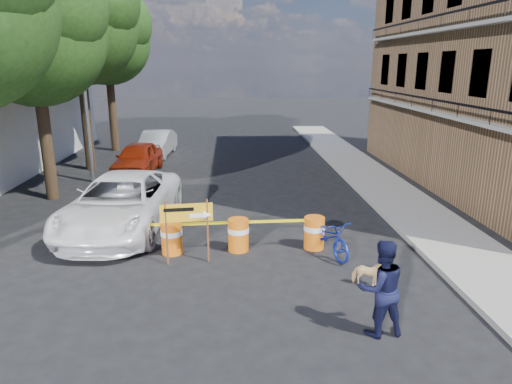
{
  "coord_description": "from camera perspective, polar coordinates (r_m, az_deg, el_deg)",
  "views": [
    {
      "loc": [
        -0.05,
        -10.06,
        4.95
      ],
      "look_at": [
        0.7,
        2.86,
        1.3
      ],
      "focal_mm": 32.0,
      "sensor_mm": 36.0,
      "label": 1
    }
  ],
  "objects": [
    {
      "name": "streetlamp",
      "position": [
        20.43,
        -20.63,
        13.16
      ],
      "size": [
        1.25,
        0.18,
        8.0
      ],
      "color": "gray",
      "rests_on": "ground"
    },
    {
      "name": "sidewalk_east",
      "position": [
        17.91,
        17.24,
        -0.78
      ],
      "size": [
        2.4,
        40.0,
        0.15
      ],
      "primitive_type": "cube",
      "color": "gray",
      "rests_on": "ground"
    },
    {
      "name": "tree_mid_a",
      "position": [
        18.35,
        -25.97,
        17.54
      ],
      "size": [
        5.25,
        5.0,
        8.68
      ],
      "color": "#332316",
      "rests_on": "ground"
    },
    {
      "name": "barrel_far_right",
      "position": [
        12.73,
        7.28,
        -4.99
      ],
      "size": [
        0.58,
        0.58,
        0.9
      ],
      "color": "#CC5C0C",
      "rests_on": "ground"
    },
    {
      "name": "dog",
      "position": [
        10.92,
        13.81,
        -9.94
      ],
      "size": [
        0.77,
        0.5,
        0.6
      ],
      "primitive_type": "imported",
      "rotation": [
        0.0,
        0.0,
        1.31
      ],
      "color": "#E7C284",
      "rests_on": "ground"
    },
    {
      "name": "sedan_silver",
      "position": [
        25.89,
        -12.3,
        5.93
      ],
      "size": [
        1.82,
        4.35,
        1.4
      ],
      "primitive_type": "imported",
      "rotation": [
        0.0,
        0.0,
        -0.08
      ],
      "color": "silver",
      "rests_on": "ground"
    },
    {
      "name": "bicycle",
      "position": [
        12.22,
        9.05,
        -3.48
      ],
      "size": [
        1.0,
        1.19,
        1.93
      ],
      "primitive_type": "imported",
      "rotation": [
        0.0,
        0.0,
        0.38
      ],
      "color": "#1428A5",
      "rests_on": "ground"
    },
    {
      "name": "ground",
      "position": [
        11.21,
        -2.76,
        -10.47
      ],
      "size": [
        120.0,
        120.0,
        0.0
      ],
      "primitive_type": "plane",
      "color": "black",
      "rests_on": "ground"
    },
    {
      "name": "sedan_red",
      "position": [
        21.9,
        -14.58,
        4.09
      ],
      "size": [
        2.02,
        4.34,
        1.44
      ],
      "primitive_type": "imported",
      "rotation": [
        0.0,
        0.0,
        -0.08
      ],
      "color": "maroon",
      "rests_on": "ground"
    },
    {
      "name": "pedestrian",
      "position": [
        8.93,
        15.35,
        -11.51
      ],
      "size": [
        1.0,
        0.83,
        1.89
      ],
      "primitive_type": "imported",
      "rotation": [
        0.0,
        0.0,
        3.27
      ],
      "color": "black",
      "rests_on": "ground"
    },
    {
      "name": "detour_sign",
      "position": [
        11.56,
        -7.88,
        -3.18
      ],
      "size": [
        1.31,
        0.26,
        1.69
      ],
      "rotation": [
        0.0,
        0.0,
        0.1
      ],
      "color": "#592D19",
      "rests_on": "ground"
    },
    {
      "name": "barrel_mid_left",
      "position": [
        12.49,
        -10.5,
        -5.54
      ],
      "size": [
        0.58,
        0.58,
        0.9
      ],
      "color": "#CC5C0C",
      "rests_on": "ground"
    },
    {
      "name": "barrel_mid_right",
      "position": [
        12.48,
        -2.23,
        -5.29
      ],
      "size": [
        0.58,
        0.58,
        0.9
      ],
      "color": "#CC5C0C",
      "rests_on": "ground"
    },
    {
      "name": "barrel_far_left",
      "position": [
        12.82,
        -16.93,
        -5.42
      ],
      "size": [
        0.58,
        0.58,
        0.9
      ],
      "color": "#CC5C0C",
      "rests_on": "ground"
    },
    {
      "name": "suv_white",
      "position": [
        14.56,
        -16.49,
        -1.36
      ],
      "size": [
        3.26,
        6.19,
        1.66
      ],
      "primitive_type": "imported",
      "rotation": [
        0.0,
        0.0,
        -0.09
      ],
      "color": "white",
      "rests_on": "ground"
    },
    {
      "name": "tree_mid_b",
      "position": [
        23.12,
        -21.34,
        19.11
      ],
      "size": [
        5.67,
        5.4,
        9.62
      ],
      "color": "#332316",
      "rests_on": "ground"
    },
    {
      "name": "tree_far",
      "position": [
        27.9,
        -18.07,
        17.61
      ],
      "size": [
        5.04,
        4.8,
        8.84
      ],
      "color": "#332316",
      "rests_on": "ground"
    }
  ]
}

